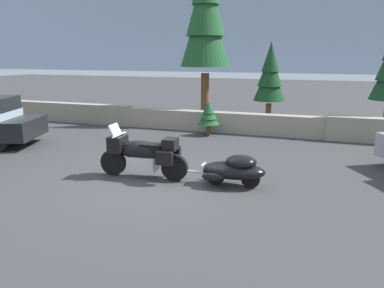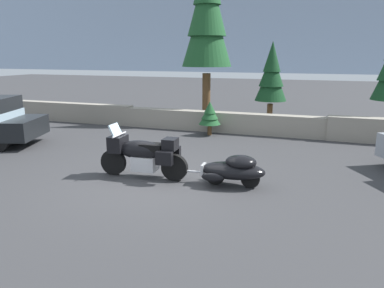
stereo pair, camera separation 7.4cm
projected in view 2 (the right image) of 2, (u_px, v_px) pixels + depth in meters
ground_plane at (152, 181)px, 9.13m from camera, size 80.00×80.00×0.00m
stone_guard_wall at (231, 122)px, 14.70m from camera, size 24.00×0.58×0.87m
distant_ridgeline at (313, 35)px, 95.58m from camera, size 240.00×80.00×16.00m
touring_motorcycle at (143, 153)px, 9.25m from camera, size 2.31×0.81×1.33m
car_shaped_trailer at (233, 169)px, 8.67m from camera, size 2.22×0.81×0.76m
pine_tree_tall at (207, 11)px, 15.68m from camera, size 2.14×2.14×7.67m
pine_tree_secondary at (272, 75)px, 15.18m from camera, size 1.29×1.29×3.55m
pine_sapling_near at (210, 114)px, 14.14m from camera, size 0.83×0.83×1.29m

